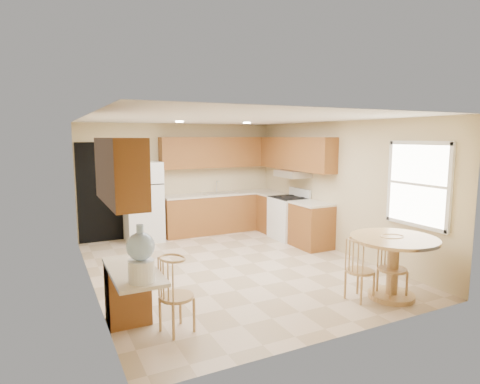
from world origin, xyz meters
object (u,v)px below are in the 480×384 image
refrigerator (143,202)px  dining_table (393,258)px  stove (289,217)px  chair_desk (179,289)px  water_crock (141,256)px  chair_table_a (365,265)px  chair_table_b (398,263)px

refrigerator → dining_table: 5.17m
stove → chair_desk: bearing=-138.4°
chair_desk → water_crock: (-0.45, -0.22, 0.50)m
refrigerator → dining_table: (2.35, -4.60, -0.28)m
dining_table → chair_table_a: (-0.44, 0.08, -0.05)m
dining_table → chair_desk: (-2.95, 0.30, -0.03)m
refrigerator → water_crock: size_ratio=2.89×
refrigerator → chair_table_b: refrigerator is taller
chair_desk → water_crock: bearing=-80.0°
chair_table_b → water_crock: size_ratio=1.46×
refrigerator → water_crock: refrigerator is taller
refrigerator → chair_table_a: 4.92m
chair_table_a → water_crock: water_crock is taller
refrigerator → chair_table_a: (1.91, -4.52, -0.33)m
refrigerator → dining_table: bearing=-62.9°
dining_table → water_crock: (-3.40, 0.08, 0.47)m
chair_table_a → chair_table_b: (0.44, -0.16, 0.01)m
water_crock → chair_table_a: bearing=-0.0°
chair_table_b → refrigerator: bearing=-56.8°
refrigerator → stove: (2.88, -1.22, -0.38)m
chair_table_a → water_crock: (-2.96, 0.00, 0.52)m
water_crock → stove: bearing=40.1°
dining_table → chair_table_a: size_ratio=1.38×
dining_table → chair_desk: size_ratio=1.33×
stove → dining_table: 3.42m
chair_table_a → chair_desk: size_ratio=0.96×
dining_table → chair_table_b: dining_table is taller
refrigerator → chair_table_a: refrigerator is taller
stove → water_crock: bearing=-139.9°
dining_table → chair_table_b: bearing=-90.0°
dining_table → water_crock: 3.43m
chair_table_a → water_crock: size_ratio=1.44×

